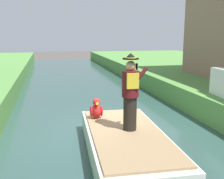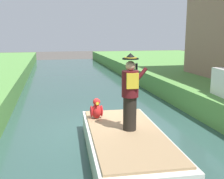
# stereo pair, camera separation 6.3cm
# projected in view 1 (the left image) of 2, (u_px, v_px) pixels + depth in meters

# --- Properties ---
(ground_plane) EXTENTS (80.00, 80.00, 0.00)m
(ground_plane) POSITION_uv_depth(u_px,v_px,m) (110.00, 134.00, 8.41)
(ground_plane) COLOR #4C4742
(canal_water) EXTENTS (6.31, 48.00, 0.10)m
(canal_water) POSITION_uv_depth(u_px,v_px,m) (110.00, 132.00, 8.40)
(canal_water) COLOR #2D4C47
(canal_water) RESTS_ON ground
(boat) EXTENTS (2.02, 4.29, 0.61)m
(boat) POSITION_uv_depth(u_px,v_px,m) (126.00, 144.00, 6.61)
(boat) COLOR silver
(boat) RESTS_ON canal_water
(person_pirate) EXTENTS (0.61, 0.42, 1.85)m
(person_pirate) POSITION_uv_depth(u_px,v_px,m) (130.00, 92.00, 6.51)
(person_pirate) COLOR black
(person_pirate) RESTS_ON boat
(parrot_plush) EXTENTS (0.36, 0.35, 0.57)m
(parrot_plush) POSITION_uv_depth(u_px,v_px,m) (96.00, 110.00, 7.54)
(parrot_plush) COLOR red
(parrot_plush) RESTS_ON boat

